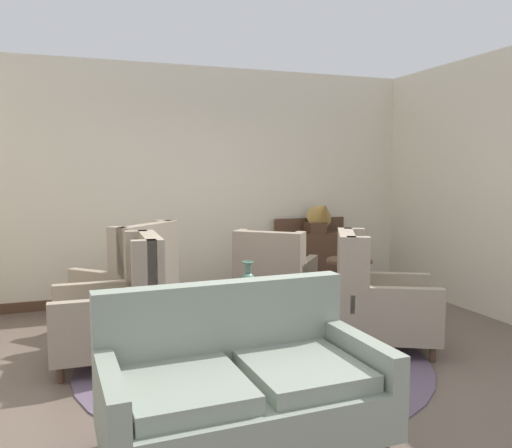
# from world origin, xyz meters

# --- Properties ---
(ground) EXTENTS (8.40, 8.40, 0.00)m
(ground) POSITION_xyz_m (0.00, 0.00, 0.00)
(ground) COLOR brown
(wall_back) EXTENTS (6.16, 0.08, 2.97)m
(wall_back) POSITION_xyz_m (0.00, 2.70, 1.49)
(wall_back) COLOR beige
(wall_back) RESTS_ON ground
(wall_right) EXTENTS (0.08, 3.78, 2.97)m
(wall_right) POSITION_xyz_m (3.00, 0.81, 1.49)
(wall_right) COLOR beige
(wall_right) RESTS_ON ground
(baseboard_back) EXTENTS (6.00, 0.03, 0.12)m
(baseboard_back) POSITION_xyz_m (0.00, 2.64, 0.06)
(baseboard_back) COLOR #4C3323
(baseboard_back) RESTS_ON ground
(area_rug) EXTENTS (3.06, 3.06, 0.01)m
(area_rug) POSITION_xyz_m (0.00, 0.30, 0.01)
(area_rug) COLOR #5B4C60
(area_rug) RESTS_ON ground
(coffee_table) EXTENTS (0.78, 0.78, 0.49)m
(coffee_table) POSITION_xyz_m (0.03, 0.59, 0.39)
(coffee_table) COLOR #4C3323
(coffee_table) RESTS_ON ground
(porcelain_vase) EXTENTS (0.15, 0.15, 0.34)m
(porcelain_vase) POSITION_xyz_m (0.04, 0.57, 0.63)
(porcelain_vase) COLOR #4C7A66
(porcelain_vase) RESTS_ON coffee_table
(settee) EXTENTS (1.66, 0.96, 0.96)m
(settee) POSITION_xyz_m (-0.56, -1.08, 0.40)
(settee) COLOR gray
(settee) RESTS_ON ground
(armchair_foreground_right) EXTENTS (1.14, 1.08, 1.09)m
(armchair_foreground_right) POSITION_xyz_m (1.17, 0.21, 0.45)
(armchair_foreground_right) COLOR gray
(armchair_foreground_right) RESTS_ON ground
(armchair_far_left) EXTENTS (0.92, 0.78, 1.11)m
(armchair_far_left) POSITION_xyz_m (-1.13, 0.62, 0.45)
(armchair_far_left) COLOR gray
(armchair_far_left) RESTS_ON ground
(armchair_near_sideboard) EXTENTS (1.15, 1.17, 1.00)m
(armchair_near_sideboard) POSITION_xyz_m (0.69, 1.54, 0.42)
(armchair_near_sideboard) COLOR gray
(armchair_near_sideboard) RESTS_ON ground
(armchair_beside_settee) EXTENTS (1.15, 1.15, 1.12)m
(armchair_beside_settee) POSITION_xyz_m (-0.90, 1.63, 0.46)
(armchair_beside_settee) COLOR gray
(armchair_beside_settee) RESTS_ON ground
(side_table) EXTENTS (0.49, 0.49, 0.72)m
(side_table) POSITION_xyz_m (1.30, 0.92, 0.43)
(side_table) COLOR #4C3323
(side_table) RESTS_ON ground
(sideboard) EXTENTS (1.04, 0.36, 1.01)m
(sideboard) POSITION_xyz_m (1.60, 2.40, 0.47)
(sideboard) COLOR #4C3323
(sideboard) RESTS_ON ground
(gramophone) EXTENTS (0.40, 0.49, 0.52)m
(gramophone) POSITION_xyz_m (1.65, 2.31, 1.08)
(gramophone) COLOR #4C3323
(gramophone) RESTS_ON sideboard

